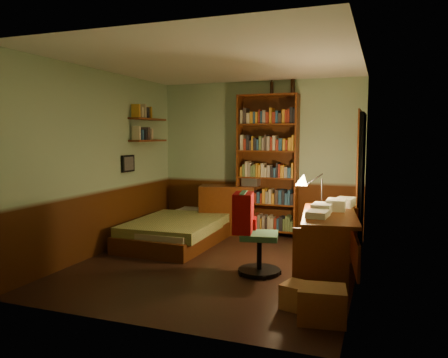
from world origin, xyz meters
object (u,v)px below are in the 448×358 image
(dresser, at_px, (227,209))
(bookshelf, at_px, (267,166))
(cardboard_box_b, at_px, (301,297))
(office_chair, at_px, (259,230))
(cardboard_box_a, at_px, (322,304))
(mini_stereo, at_px, (251,181))
(bed, at_px, (182,221))
(desk, at_px, (329,246))
(desk_lamp, at_px, (322,182))

(dresser, bearing_deg, bookshelf, -6.72)
(bookshelf, xyz_separation_m, cardboard_box_b, (1.11, -2.97, -1.06))
(dresser, height_order, bookshelf, bookshelf)
(office_chair, relative_size, cardboard_box_a, 2.55)
(mini_stereo, bearing_deg, bed, -132.38)
(mini_stereo, distance_m, office_chair, 2.25)
(bed, height_order, cardboard_box_b, bed)
(bed, height_order, desk, desk)
(desk, bearing_deg, office_chair, 179.71)
(office_chair, bearing_deg, bed, 132.78)
(office_chair, bearing_deg, bookshelf, 90.85)
(dresser, distance_m, cardboard_box_a, 3.72)
(desk, height_order, cardboard_box_b, desk)
(cardboard_box_b, bearing_deg, bed, 137.53)
(desk, xyz_separation_m, desk_lamp, (-0.16, 0.53, 0.69))
(bed, height_order, cardboard_box_a, bed)
(mini_stereo, xyz_separation_m, cardboard_box_b, (1.41, -3.01, -0.78))
(desk_lamp, bearing_deg, cardboard_box_a, -94.90)
(desk, height_order, desk_lamp, desk_lamp)
(desk_lamp, bearing_deg, office_chair, -148.77)
(mini_stereo, bearing_deg, office_chair, -69.50)
(dresser, xyz_separation_m, office_chair, (1.12, -1.97, 0.13))
(dresser, xyz_separation_m, desk, (1.93, -1.86, -0.02))
(dresser, bearing_deg, desk_lamp, -50.77)
(office_chair, bearing_deg, dresser, 108.49)
(office_chair, relative_size, cardboard_box_b, 3.13)
(bed, distance_m, office_chair, 2.00)
(bed, distance_m, desk, 2.65)
(bed, xyz_separation_m, mini_stereo, (0.88, 0.92, 0.58))
(bed, relative_size, desk, 1.52)
(dresser, height_order, cardboard_box_a, dresser)
(bookshelf, bearing_deg, cardboard_box_a, -67.85)
(desk_lamp, height_order, office_chair, desk_lamp)
(bookshelf, relative_size, cardboard_box_a, 5.54)
(office_chair, bearing_deg, desk_lamp, 33.06)
(bookshelf, xyz_separation_m, cardboard_box_a, (1.34, -3.20, -1.02))
(bed, height_order, bookshelf, bookshelf)
(bed, relative_size, mini_stereo, 7.83)
(bookshelf, height_order, cardboard_box_b, bookshelf)
(dresser, distance_m, office_chair, 2.27)
(dresser, distance_m, mini_stereo, 0.64)
(mini_stereo, distance_m, cardboard_box_a, 3.70)
(bed, relative_size, cardboard_box_b, 6.38)
(desk, bearing_deg, mini_stereo, 120.28)
(cardboard_box_b, bearing_deg, desk, 82.26)
(cardboard_box_a, xyz_separation_m, cardboard_box_b, (-0.23, 0.23, -0.04))
(mini_stereo, height_order, desk_lamp, desk_lamp)
(desk, bearing_deg, cardboard_box_a, -93.53)
(office_chair, bearing_deg, desk, -3.80)
(desk, height_order, office_chair, office_chair)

